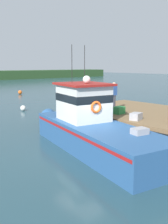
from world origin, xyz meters
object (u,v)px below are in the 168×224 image
main_fishing_boat (90,127)px  mooring_buoy_channel_marker (20,92)px  crate_single_far (119,110)px  mooring_buoy_spare_mooring (23,108)px  deckhand_by_the_boat (114,95)px  crate_stack_near_edge (136,116)px

main_fishing_boat → mooring_buoy_channel_marker: (8.51, 23.31, -0.75)m
crate_single_far → mooring_buoy_channel_marker: crate_single_far is taller
mooring_buoy_spare_mooring → deckhand_by_the_boat: bearing=-83.2°
crate_single_far → crate_stack_near_edge: crate_single_far is taller
crate_single_far → mooring_buoy_spare_mooring: crate_single_far is taller
main_fishing_boat → mooring_buoy_channel_marker: main_fishing_boat is taller
deckhand_by_the_boat → mooring_buoy_channel_marker: (4.94, 21.51, -1.80)m
main_fishing_boat → deckhand_by_the_boat: main_fishing_boat is taller
main_fishing_boat → mooring_buoy_spare_mooring: bearing=77.6°
crate_single_far → crate_stack_near_edge: size_ratio=1.00×
mooring_buoy_channel_marker → main_fishing_boat: bearing=-110.1°
crate_single_far → deckhand_by_the_boat: 1.62m
main_fishing_boat → mooring_buoy_channel_marker: size_ratio=19.27×
crate_stack_near_edge → mooring_buoy_channel_marker: crate_stack_near_edge is taller
main_fishing_boat → crate_stack_near_edge: 2.35m
main_fishing_boat → deckhand_by_the_boat: (3.57, 1.79, 1.05)m
main_fishing_boat → crate_stack_near_edge: bearing=-26.3°
deckhand_by_the_boat → mooring_buoy_channel_marker: deckhand_by_the_boat is taller
deckhand_by_the_boat → mooring_buoy_spare_mooring: bearing=96.8°
crate_single_far → mooring_buoy_spare_mooring: (-0.24, 10.54, -1.17)m
crate_stack_near_edge → deckhand_by_the_boat: size_ratio=0.37×
main_fishing_boat → mooring_buoy_channel_marker: bearing=69.9°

